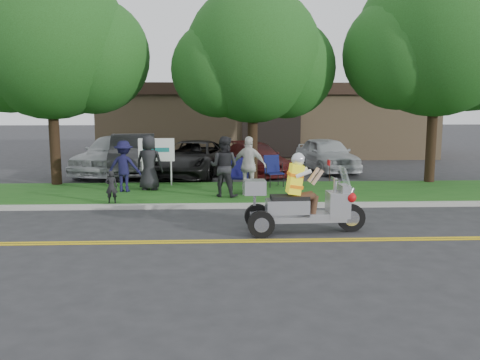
{
  "coord_description": "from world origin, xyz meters",
  "views": [
    {
      "loc": [
        -0.77,
        -11.12,
        2.94
      ],
      "look_at": [
        -0.19,
        2.0,
        0.96
      ],
      "focal_mm": 38.0,
      "sensor_mm": 36.0,
      "label": 1
    }
  ],
  "objects_px": {
    "parked_car_right": "(255,159)",
    "parked_car_far_right": "(327,154)",
    "trike_scooter": "(299,205)",
    "parked_car_mid": "(193,159)",
    "lawn_chair_a": "(240,173)",
    "parked_car_left": "(133,155)",
    "spectator_adult_mid": "(224,167)",
    "lawn_chair_b": "(273,169)",
    "parked_car_far_left": "(116,154)",
    "spectator_adult_right": "(249,166)"
  },
  "relations": [
    {
      "from": "spectator_adult_mid",
      "to": "parked_car_far_left",
      "type": "bearing_deg",
      "value": -31.69
    },
    {
      "from": "parked_car_far_left",
      "to": "lawn_chair_a",
      "type": "bearing_deg",
      "value": -30.3
    },
    {
      "from": "parked_car_left",
      "to": "parked_car_far_right",
      "type": "relative_size",
      "value": 1.17
    },
    {
      "from": "parked_car_left",
      "to": "parked_car_far_right",
      "type": "height_order",
      "value": "parked_car_left"
    },
    {
      "from": "trike_scooter",
      "to": "parked_car_mid",
      "type": "xyz_separation_m",
      "value": [
        -2.87,
        9.3,
        0.07
      ]
    },
    {
      "from": "parked_car_right",
      "to": "spectator_adult_right",
      "type": "bearing_deg",
      "value": -115.23
    },
    {
      "from": "lawn_chair_a",
      "to": "parked_car_far_left",
      "type": "distance_m",
      "value": 7.01
    },
    {
      "from": "lawn_chair_a",
      "to": "parked_car_far_left",
      "type": "height_order",
      "value": "parked_car_far_left"
    },
    {
      "from": "lawn_chair_b",
      "to": "parked_car_mid",
      "type": "height_order",
      "value": "parked_car_mid"
    },
    {
      "from": "parked_car_far_right",
      "to": "spectator_adult_mid",
      "type": "bearing_deg",
      "value": -134.53
    },
    {
      "from": "trike_scooter",
      "to": "lawn_chair_a",
      "type": "relative_size",
      "value": 2.56
    },
    {
      "from": "trike_scooter",
      "to": "parked_car_far_right",
      "type": "height_order",
      "value": "trike_scooter"
    },
    {
      "from": "trike_scooter",
      "to": "spectator_adult_right",
      "type": "bearing_deg",
      "value": 99.44
    },
    {
      "from": "lawn_chair_b",
      "to": "lawn_chair_a",
      "type": "bearing_deg",
      "value": -152.9
    },
    {
      "from": "trike_scooter",
      "to": "parked_car_far_left",
      "type": "distance_m",
      "value": 11.63
    },
    {
      "from": "trike_scooter",
      "to": "parked_car_far_left",
      "type": "xyz_separation_m",
      "value": [
        -6.09,
        9.9,
        0.23
      ]
    },
    {
      "from": "parked_car_left",
      "to": "parked_car_right",
      "type": "distance_m",
      "value": 5.06
    },
    {
      "from": "parked_car_far_left",
      "to": "spectator_adult_mid",
      "type": "bearing_deg",
      "value": -37.83
    },
    {
      "from": "parked_car_mid",
      "to": "parked_car_far_right",
      "type": "relative_size",
      "value": 1.19
    },
    {
      "from": "parked_car_mid",
      "to": "parked_car_far_right",
      "type": "xyz_separation_m",
      "value": [
        5.78,
        1.28,
        0.02
      ]
    },
    {
      "from": "trike_scooter",
      "to": "lawn_chair_a",
      "type": "bearing_deg",
      "value": 101.17
    },
    {
      "from": "trike_scooter",
      "to": "lawn_chair_b",
      "type": "xyz_separation_m",
      "value": [
        0.06,
        6.08,
        0.06
      ]
    },
    {
      "from": "spectator_adult_mid",
      "to": "parked_car_right",
      "type": "bearing_deg",
      "value": -82.42
    },
    {
      "from": "parked_car_far_left",
      "to": "parked_car_mid",
      "type": "bearing_deg",
      "value": 4.26
    },
    {
      "from": "spectator_adult_right",
      "to": "parked_car_mid",
      "type": "height_order",
      "value": "spectator_adult_right"
    },
    {
      "from": "lawn_chair_a",
      "to": "parked_car_mid",
      "type": "height_order",
      "value": "parked_car_mid"
    },
    {
      "from": "spectator_adult_right",
      "to": "parked_car_far_right",
      "type": "relative_size",
      "value": 0.42
    },
    {
      "from": "trike_scooter",
      "to": "parked_car_far_left",
      "type": "height_order",
      "value": "trike_scooter"
    },
    {
      "from": "parked_car_mid",
      "to": "lawn_chair_b",
      "type": "bearing_deg",
      "value": -33.38
    },
    {
      "from": "parked_car_right",
      "to": "parked_car_far_right",
      "type": "relative_size",
      "value": 1.03
    },
    {
      "from": "lawn_chair_a",
      "to": "lawn_chair_b",
      "type": "xyz_separation_m",
      "value": [
        1.21,
        1.14,
        -0.02
      ]
    },
    {
      "from": "lawn_chair_b",
      "to": "parked_car_far_right",
      "type": "bearing_deg",
      "value": 41.35
    },
    {
      "from": "parked_car_mid",
      "to": "parked_car_left",
      "type": "bearing_deg",
      "value": -177.04
    },
    {
      "from": "lawn_chair_b",
      "to": "parked_car_mid",
      "type": "xyz_separation_m",
      "value": [
        -2.93,
        3.23,
        0.01
      ]
    },
    {
      "from": "lawn_chair_b",
      "to": "parked_car_mid",
      "type": "relative_size",
      "value": 0.21
    },
    {
      "from": "lawn_chair_a",
      "to": "lawn_chair_b",
      "type": "height_order",
      "value": "lawn_chair_a"
    },
    {
      "from": "spectator_adult_mid",
      "to": "parked_car_left",
      "type": "relative_size",
      "value": 0.36
    },
    {
      "from": "lawn_chair_b",
      "to": "spectator_adult_right",
      "type": "xyz_separation_m",
      "value": [
        -0.94,
        -1.73,
        0.32
      ]
    },
    {
      "from": "spectator_adult_right",
      "to": "parked_car_right",
      "type": "bearing_deg",
      "value": -77.26
    },
    {
      "from": "lawn_chair_b",
      "to": "parked_car_right",
      "type": "bearing_deg",
      "value": 79.0
    },
    {
      "from": "trike_scooter",
      "to": "lawn_chair_b",
      "type": "distance_m",
      "value": 6.08
    },
    {
      "from": "lawn_chair_a",
      "to": "parked_car_far_right",
      "type": "bearing_deg",
      "value": 61.41
    },
    {
      "from": "parked_car_far_left",
      "to": "parked_car_right",
      "type": "xyz_separation_m",
      "value": [
        5.8,
        -0.06,
        -0.22
      ]
    },
    {
      "from": "parked_car_left",
      "to": "spectator_adult_mid",
      "type": "bearing_deg",
      "value": -64.73
    },
    {
      "from": "trike_scooter",
      "to": "spectator_adult_mid",
      "type": "bearing_deg",
      "value": 110.18
    },
    {
      "from": "parked_car_far_left",
      "to": "parked_car_right",
      "type": "height_order",
      "value": "parked_car_far_left"
    },
    {
      "from": "lawn_chair_a",
      "to": "parked_car_left",
      "type": "xyz_separation_m",
      "value": [
        -4.2,
        4.87,
        0.11
      ]
    },
    {
      "from": "parked_car_far_left",
      "to": "parked_car_far_right",
      "type": "height_order",
      "value": "parked_car_far_left"
    },
    {
      "from": "spectator_adult_right",
      "to": "parked_car_left",
      "type": "height_order",
      "value": "spectator_adult_right"
    },
    {
      "from": "lawn_chair_a",
      "to": "parked_car_left",
      "type": "bearing_deg",
      "value": 137.94
    }
  ]
}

